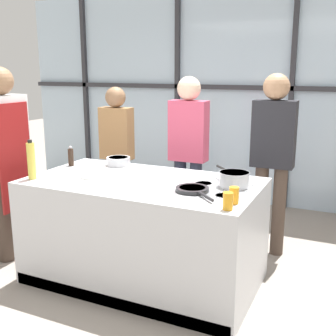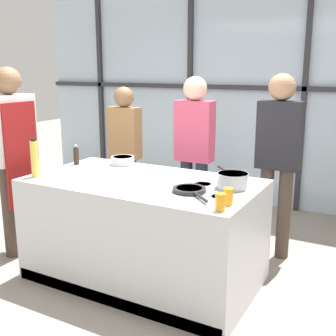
{
  "view_description": "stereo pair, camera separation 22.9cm",
  "coord_description": "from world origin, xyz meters",
  "px_view_note": "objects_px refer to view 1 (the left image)",
  "views": [
    {
      "loc": [
        1.59,
        -2.95,
        1.78
      ],
      "look_at": [
        0.18,
        0.1,
        0.98
      ],
      "focal_mm": 45.0,
      "sensor_mm": 36.0,
      "label": 1
    },
    {
      "loc": [
        1.8,
        -2.84,
        1.78
      ],
      "look_at": [
        0.18,
        0.1,
        0.98
      ],
      "focal_mm": 45.0,
      "sensor_mm": 36.0,
      "label": 2
    }
  ],
  "objects_px": {
    "spectator_far_left": "(117,147)",
    "juice_glass_far": "(234,195)",
    "juice_glass_near": "(228,201)",
    "pepper_grinder": "(71,157)",
    "oil_bottle": "(31,161)",
    "spectator_center_left": "(188,147)",
    "white_plate": "(95,176)",
    "chef": "(6,152)",
    "spectator_center_right": "(273,152)",
    "frying_pan": "(193,189)",
    "mixing_bowl": "(118,161)",
    "saucepan": "(234,179)"
  },
  "relations": [
    {
      "from": "spectator_far_left",
      "to": "juice_glass_far",
      "type": "height_order",
      "value": "spectator_far_left"
    },
    {
      "from": "juice_glass_near",
      "to": "pepper_grinder",
      "type": "bearing_deg",
      "value": 160.52
    },
    {
      "from": "spectator_far_left",
      "to": "oil_bottle",
      "type": "bearing_deg",
      "value": 90.2
    },
    {
      "from": "spectator_center_left",
      "to": "white_plate",
      "type": "xyz_separation_m",
      "value": [
        -0.42,
        -1.07,
        -0.1
      ]
    },
    {
      "from": "pepper_grinder",
      "to": "juice_glass_far",
      "type": "xyz_separation_m",
      "value": [
        1.72,
        -0.47,
        -0.03
      ]
    },
    {
      "from": "oil_bottle",
      "to": "white_plate",
      "type": "bearing_deg",
      "value": 32.8
    },
    {
      "from": "chef",
      "to": "white_plate",
      "type": "distance_m",
      "value": 0.94
    },
    {
      "from": "pepper_grinder",
      "to": "spectator_center_right",
      "type": "bearing_deg",
      "value": 25.25
    },
    {
      "from": "white_plate",
      "to": "frying_pan",
      "type": "bearing_deg",
      "value": -3.87
    },
    {
      "from": "chef",
      "to": "white_plate",
      "type": "relative_size",
      "value": 7.0
    },
    {
      "from": "spectator_center_right",
      "to": "juice_glass_near",
      "type": "relative_size",
      "value": 14.91
    },
    {
      "from": "mixing_bowl",
      "to": "spectator_center_right",
      "type": "bearing_deg",
      "value": 24.43
    },
    {
      "from": "white_plate",
      "to": "pepper_grinder",
      "type": "distance_m",
      "value": 0.51
    },
    {
      "from": "spectator_far_left",
      "to": "spectator_center_left",
      "type": "xyz_separation_m",
      "value": [
        0.86,
        0.0,
        0.07
      ]
    },
    {
      "from": "spectator_far_left",
      "to": "juice_glass_far",
      "type": "xyz_separation_m",
      "value": [
        1.71,
        -1.28,
        0.02
      ]
    },
    {
      "from": "saucepan",
      "to": "white_plate",
      "type": "bearing_deg",
      "value": -170.39
    },
    {
      "from": "spectator_far_left",
      "to": "saucepan",
      "type": "height_order",
      "value": "spectator_far_left"
    },
    {
      "from": "spectator_center_left",
      "to": "mixing_bowl",
      "type": "xyz_separation_m",
      "value": [
        -0.47,
        -0.6,
        -0.07
      ]
    },
    {
      "from": "spectator_far_left",
      "to": "frying_pan",
      "type": "height_order",
      "value": "spectator_far_left"
    },
    {
      "from": "spectator_center_right",
      "to": "juice_glass_near",
      "type": "xyz_separation_m",
      "value": [
        -0.0,
        -1.42,
        -0.07
      ]
    },
    {
      "from": "spectator_center_right",
      "to": "saucepan",
      "type": "xyz_separation_m",
      "value": [
        -0.12,
        -0.87,
        -0.07
      ]
    },
    {
      "from": "chef",
      "to": "pepper_grinder",
      "type": "height_order",
      "value": "chef"
    },
    {
      "from": "spectator_center_left",
      "to": "spectator_center_right",
      "type": "distance_m",
      "value": 0.86
    },
    {
      "from": "spectator_center_left",
      "to": "saucepan",
      "type": "xyz_separation_m",
      "value": [
        0.74,
        -0.87,
        -0.05
      ]
    },
    {
      "from": "pepper_grinder",
      "to": "juice_glass_far",
      "type": "bearing_deg",
      "value": -15.22
    },
    {
      "from": "spectator_center_right",
      "to": "frying_pan",
      "type": "xyz_separation_m",
      "value": [
        -0.36,
        -1.13,
        -0.11
      ]
    },
    {
      "from": "white_plate",
      "to": "oil_bottle",
      "type": "height_order",
      "value": "oil_bottle"
    },
    {
      "from": "spectator_far_left",
      "to": "white_plate",
      "type": "height_order",
      "value": "spectator_far_left"
    },
    {
      "from": "white_plate",
      "to": "juice_glass_near",
      "type": "height_order",
      "value": "juice_glass_near"
    },
    {
      "from": "spectator_far_left",
      "to": "white_plate",
      "type": "bearing_deg",
      "value": 112.21
    },
    {
      "from": "saucepan",
      "to": "chef",
      "type": "bearing_deg",
      "value": -173.16
    },
    {
      "from": "spectator_center_left",
      "to": "mixing_bowl",
      "type": "relative_size",
      "value": 7.61
    },
    {
      "from": "oil_bottle",
      "to": "mixing_bowl",
      "type": "bearing_deg",
      "value": 62.66
    },
    {
      "from": "frying_pan",
      "to": "mixing_bowl",
      "type": "height_order",
      "value": "mixing_bowl"
    },
    {
      "from": "spectator_center_right",
      "to": "oil_bottle",
      "type": "distance_m",
      "value": 2.17
    },
    {
      "from": "saucepan",
      "to": "frying_pan",
      "type": "bearing_deg",
      "value": -133.03
    },
    {
      "from": "oil_bottle",
      "to": "saucepan",
      "type": "bearing_deg",
      "value": 16.59
    },
    {
      "from": "frying_pan",
      "to": "spectator_far_left",
      "type": "bearing_deg",
      "value": 140.18
    },
    {
      "from": "spectator_center_left",
      "to": "pepper_grinder",
      "type": "xyz_separation_m",
      "value": [
        -0.86,
        -0.81,
        -0.02
      ]
    },
    {
      "from": "pepper_grinder",
      "to": "frying_pan",
      "type": "bearing_deg",
      "value": -13.11
    },
    {
      "from": "spectator_center_right",
      "to": "oil_bottle",
      "type": "xyz_separation_m",
      "value": [
        -1.71,
        -1.34,
        0.03
      ]
    },
    {
      "from": "chef",
      "to": "spectator_center_left",
      "type": "bearing_deg",
      "value": 129.58
    },
    {
      "from": "spectator_far_left",
      "to": "frying_pan",
      "type": "xyz_separation_m",
      "value": [
        1.35,
        -1.13,
        -0.02
      ]
    },
    {
      "from": "spectator_center_left",
      "to": "juice_glass_far",
      "type": "relative_size",
      "value": 14.63
    },
    {
      "from": "frying_pan",
      "to": "pepper_grinder",
      "type": "bearing_deg",
      "value": 166.89
    },
    {
      "from": "spectator_center_right",
      "to": "saucepan",
      "type": "bearing_deg",
      "value": 82.03
    },
    {
      "from": "chef",
      "to": "spectator_far_left",
      "type": "height_order",
      "value": "chef"
    },
    {
      "from": "spectator_center_right",
      "to": "juice_glass_far",
      "type": "height_order",
      "value": "spectator_center_right"
    },
    {
      "from": "frying_pan",
      "to": "spectator_center_left",
      "type": "bearing_deg",
      "value": 113.7
    },
    {
      "from": "chef",
      "to": "oil_bottle",
      "type": "xyz_separation_m",
      "value": [
        0.5,
        -0.22,
        0.01
      ]
    }
  ]
}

